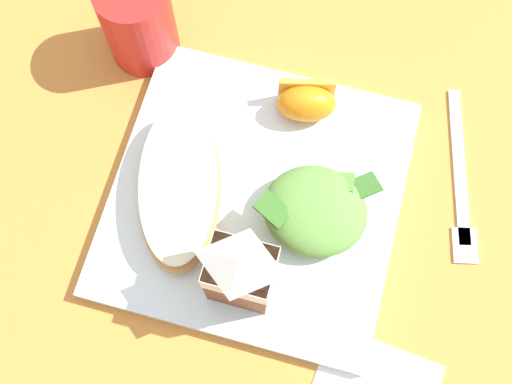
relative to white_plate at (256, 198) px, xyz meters
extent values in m
plane|color=#C67A33|center=(0.00, 0.00, -0.01)|extent=(3.00, 3.00, 0.00)
cube|color=silver|center=(0.00, 0.00, 0.00)|extent=(0.28, 0.28, 0.02)
ellipsoid|color=tan|center=(0.07, 0.02, 0.02)|extent=(0.12, 0.19, 0.03)
ellipsoid|color=maroon|center=(0.07, 0.02, 0.03)|extent=(0.11, 0.17, 0.01)
ellipsoid|color=beige|center=(0.07, 0.02, 0.04)|extent=(0.12, 0.18, 0.01)
ellipsoid|color=#5B8E3D|center=(-0.06, 0.01, 0.03)|extent=(0.10, 0.09, 0.04)
cube|color=#336023|center=(-0.06, 0.00, 0.04)|extent=(0.03, 0.04, 0.01)
cube|color=#336023|center=(-0.02, 0.02, 0.05)|extent=(0.04, 0.03, 0.01)
cube|color=#5B8E3D|center=(-0.07, -0.02, 0.04)|extent=(0.03, 0.03, 0.02)
cube|color=#336023|center=(-0.10, -0.03, 0.03)|extent=(0.04, 0.04, 0.01)
cube|color=brown|center=(-0.01, 0.09, 0.05)|extent=(0.06, 0.04, 0.09)
cube|color=white|center=(-0.01, 0.09, 0.08)|extent=(0.06, 0.04, 0.03)
pyramid|color=white|center=(-0.01, 0.09, 0.11)|extent=(0.06, 0.04, 0.02)
ellipsoid|color=orange|center=(-0.03, -0.10, 0.03)|extent=(0.07, 0.05, 0.04)
cube|color=gold|center=(-0.02, -0.12, 0.03)|extent=(0.06, 0.02, 0.03)
cube|color=silver|center=(-0.19, -0.09, -0.01)|extent=(0.05, 0.17, 0.01)
cube|color=silver|center=(-0.21, -0.01, -0.01)|extent=(0.03, 0.04, 0.01)
cylinder|color=red|center=(0.16, -0.14, 0.04)|extent=(0.07, 0.07, 0.10)
camera|label=1|loc=(-0.05, 0.19, 0.61)|focal=44.80mm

